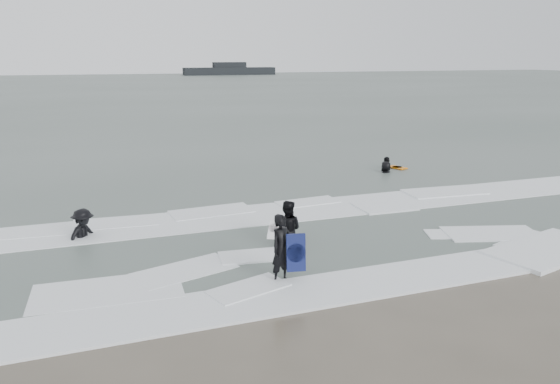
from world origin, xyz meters
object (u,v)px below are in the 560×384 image
object	(u,v)px
surfer_breaker	(84,239)
surfer_right_near	(386,170)
surfer_right_far	(386,173)
vessel_horizon	(230,70)
surfer_centre	(282,282)
surfer_wading	(287,242)

from	to	relation	value
surfer_breaker	surfer_right_near	distance (m)	15.74
surfer_right_far	vessel_horizon	bearing A→B (deg)	-147.40
surfer_breaker	surfer_right_near	world-z (taller)	surfer_breaker
surfer_breaker	vessel_horizon	size ratio (longest dim) A/B	0.07
surfer_centre	surfer_right_near	distance (m)	15.01
surfer_right_near	vessel_horizon	xyz separation A→B (m)	(25.73, 132.43, 1.33)
surfer_wading	surfer_right_far	size ratio (longest dim) A/B	1.08
surfer_right_far	vessel_horizon	distance (m)	135.80
surfer_wading	surfer_right_far	xyz separation A→B (m)	(8.02, 7.86, 0.00)
surfer_right_far	vessel_horizon	xyz separation A→B (m)	(26.24, 133.24, 1.33)
surfer_wading	surfer_centre	bearing A→B (deg)	97.40
surfer_right_near	surfer_breaker	bearing A→B (deg)	-29.45
surfer_right_near	surfer_right_far	world-z (taller)	surfer_right_near
surfer_breaker	surfer_right_near	bearing A→B (deg)	-20.01
surfer_wading	surfer_breaker	bearing A→B (deg)	8.22
vessel_horizon	surfer_wading	bearing A→B (deg)	-103.65
surfer_right_far	surfer_centre	bearing A→B (deg)	2.94
surfer_centre	surfer_breaker	bearing A→B (deg)	106.59
surfer_wading	vessel_horizon	world-z (taller)	vessel_horizon
surfer_centre	surfer_right_far	world-z (taller)	surfer_centre
surfer_right_near	vessel_horizon	world-z (taller)	vessel_horizon
surfer_centre	surfer_breaker	xyz separation A→B (m)	(-4.73, 5.16, 0.00)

